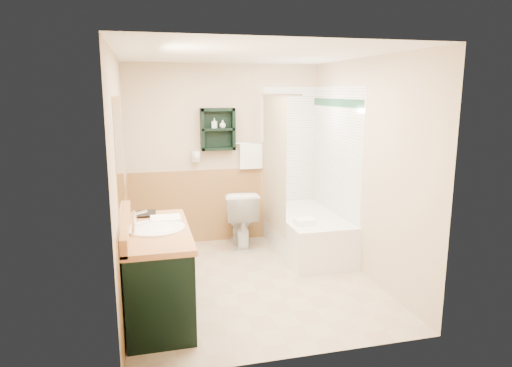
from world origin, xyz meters
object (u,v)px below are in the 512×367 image
at_px(bathtub, 307,233).
at_px(toilet, 240,218).
at_px(vanity, 158,273).
at_px(soap_bottle_b, 223,125).
at_px(soap_bottle_a, 214,126).
at_px(hair_dryer, 195,156).
at_px(wall_shelf, 218,129).
at_px(vanity_book, 136,203).

distance_m(bathtub, toilet, 0.92).
xyz_separation_m(vanity, soap_bottle_b, (0.96, 1.93, 1.19)).
bearing_deg(soap_bottle_a, hair_dryer, 173.30).
bearing_deg(bathtub, wall_shelf, 146.36).
distance_m(vanity, toilet, 2.07).
distance_m(vanity, vanity_book, 0.76).
bearing_deg(soap_bottle_a, bathtub, -32.33).
height_order(hair_dryer, toilet, hair_dryer).
height_order(toilet, soap_bottle_a, soap_bottle_a).
xyz_separation_m(vanity, soap_bottle_a, (0.85, 1.93, 1.18)).
distance_m(bathtub, soap_bottle_b, 1.79).
bearing_deg(soap_bottle_b, bathtub, -35.15).
bearing_deg(soap_bottle_b, vanity_book, -128.23).
xyz_separation_m(wall_shelf, soap_bottle_a, (-0.04, -0.01, 0.05)).
distance_m(hair_dryer, soap_bottle_a, 0.47).
relative_size(hair_dryer, bathtub, 0.16).
bearing_deg(toilet, wall_shelf, -34.83).
relative_size(vanity, vanity_book, 5.34).
bearing_deg(wall_shelf, soap_bottle_a, -173.59).
xyz_separation_m(wall_shelf, hair_dryer, (-0.30, 0.02, -0.35)).
distance_m(hair_dryer, toilet, 1.01).
height_order(toilet, soap_bottle_b, soap_bottle_b).
bearing_deg(soap_bottle_b, vanity, -116.36).
bearing_deg(vanity, toilet, 56.53).
bearing_deg(bathtub, soap_bottle_b, 144.85).
relative_size(hair_dryer, toilet, 0.31).
xyz_separation_m(wall_shelf, soap_bottle_b, (0.06, -0.01, 0.06)).
distance_m(hair_dryer, vanity_book, 1.66).
relative_size(wall_shelf, vanity, 0.42).
relative_size(wall_shelf, soap_bottle_a, 4.20).
distance_m(vanity, soap_bottle_b, 2.47).
bearing_deg(vanity_book, hair_dryer, 64.24).
distance_m(toilet, soap_bottle_b, 1.26).
bearing_deg(soap_bottle_a, toilet, -35.40).
distance_m(vanity_book, soap_bottle_a, 1.86).
xyz_separation_m(soap_bottle_a, soap_bottle_b, (0.11, 0.00, 0.01)).
xyz_separation_m(vanity, bathtub, (1.92, 1.26, -0.16)).
relative_size(toilet, vanity_book, 3.16).
distance_m(bathtub, soap_bottle_a, 1.84).
distance_m(hair_dryer, bathtub, 1.77).
height_order(hair_dryer, vanity, hair_dryer).
relative_size(vanity_book, soap_bottle_b, 2.35).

